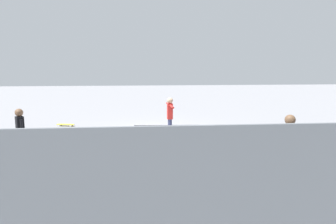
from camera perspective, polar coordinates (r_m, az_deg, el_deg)
name	(u,v)px	position (r m, az deg, el deg)	size (l,w,h in m)	color
ground_plane	(158,134)	(12.16, -1.94, -4.24)	(60.00, 60.00, 0.00)	gray
grind_rail	(167,130)	(12.04, -0.22, -3.54)	(2.83, 0.39, 0.39)	black
skate_ledge	(264,140)	(10.96, 17.92, -5.23)	(2.31, 0.50, 0.34)	#B2A893
skater_main	(170,116)	(10.92, 0.37, -0.72)	(0.22, 1.30, 1.61)	#2D3351
skateboard_main	(165,139)	(11.04, -0.61, -5.20)	(0.36, 0.82, 0.09)	#E05993
bystander_grey_shirt	(288,147)	(7.21, 22.12, -6.27)	(0.38, 0.26, 1.70)	black
bystander_purple_shirt	(141,165)	(5.74, -5.22, -10.02)	(0.24, 0.36, 1.60)	#2D3351
bystander_black_shirt	(21,133)	(9.23, -26.47, -3.69)	(0.27, 0.33, 1.59)	brown
loose_skateboard_yellow	(66,125)	(14.49, -19.07, -2.29)	(0.82, 0.38, 0.09)	yellow
trash_bin	(11,206)	(5.75, -27.86, -15.70)	(0.59, 0.59, 0.94)	#47474C
back_fence	(192,197)	(4.20, 4.56, -16.03)	(24.00, 0.06, 1.99)	slate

